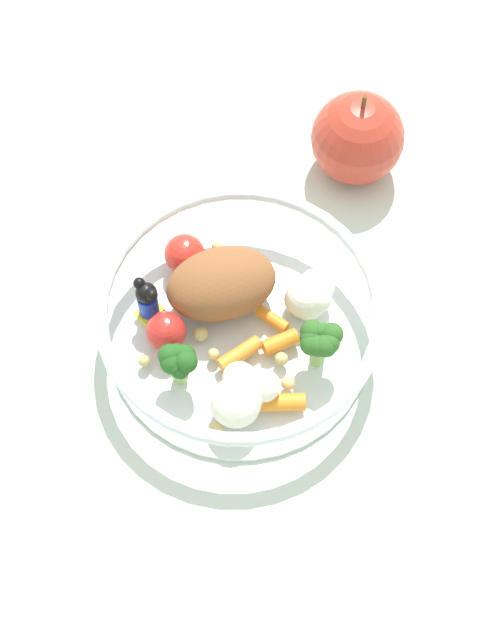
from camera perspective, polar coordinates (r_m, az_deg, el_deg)
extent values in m
plane|color=silver|center=(0.71, -1.10, -0.79)|extent=(2.40, 2.40, 0.00)
cylinder|color=white|center=(0.70, 0.00, -0.88)|extent=(0.20, 0.20, 0.01)
torus|color=white|center=(0.66, 0.00, 0.75)|extent=(0.21, 0.21, 0.01)
ellipsoid|color=brown|center=(0.69, -1.16, 2.26)|extent=(0.07, 0.09, 0.05)
cylinder|color=#8EB766|center=(0.67, -3.77, -3.25)|extent=(0.01, 0.01, 0.02)
sphere|color=#23561E|center=(0.66, -3.72, -3.10)|extent=(0.01, 0.01, 0.01)
sphere|color=#23561E|center=(0.65, -3.37, -2.60)|extent=(0.02, 0.02, 0.02)
sphere|color=#23561E|center=(0.66, -3.46, -2.22)|extent=(0.02, 0.02, 0.02)
sphere|color=#23561E|center=(0.66, -3.95, -2.11)|extent=(0.02, 0.02, 0.02)
sphere|color=#23561E|center=(0.66, -4.37, -2.21)|extent=(0.02, 0.02, 0.02)
sphere|color=#23561E|center=(0.66, -4.23, -2.66)|extent=(0.02, 0.02, 0.02)
sphere|color=#23561E|center=(0.65, -4.12, -2.89)|extent=(0.01, 0.01, 0.01)
cylinder|color=#7FAD5B|center=(0.68, 4.85, -2.07)|extent=(0.01, 0.01, 0.02)
sphere|color=#2D6023|center=(0.66, 5.32, -1.60)|extent=(0.02, 0.02, 0.02)
sphere|color=#2D6023|center=(0.66, 5.54, -1.44)|extent=(0.02, 0.02, 0.02)
sphere|color=#2D6023|center=(0.66, 5.72, -0.88)|extent=(0.02, 0.02, 0.02)
sphere|color=#2D6023|center=(0.66, 5.06, -0.70)|extent=(0.01, 0.01, 0.01)
sphere|color=#2D6023|center=(0.66, 4.49, -0.73)|extent=(0.02, 0.02, 0.02)
sphere|color=#2D6023|center=(0.66, 4.45, -1.11)|extent=(0.02, 0.02, 0.02)
sphere|color=#2D6023|center=(0.66, 4.43, -1.52)|extent=(0.02, 0.02, 0.02)
sphere|color=#2D6023|center=(0.66, 4.86, -1.60)|extent=(0.02, 0.02, 0.02)
sphere|color=silver|center=(0.65, 0.06, -4.83)|extent=(0.03, 0.03, 0.03)
sphere|color=silver|center=(0.66, 1.23, -4.20)|extent=(0.02, 0.02, 0.02)
sphere|color=silver|center=(0.66, -0.04, -3.64)|extent=(0.03, 0.03, 0.03)
sphere|color=silver|center=(0.65, -0.06, -4.71)|extent=(0.03, 0.03, 0.03)
sphere|color=silver|center=(0.65, -0.28, -5.13)|extent=(0.04, 0.04, 0.04)
sphere|color=silver|center=(0.69, 4.24, 1.05)|extent=(0.03, 0.03, 0.03)
sphere|color=silver|center=(0.69, 4.76, 1.34)|extent=(0.02, 0.02, 0.02)
sphere|color=silver|center=(0.70, 4.71, 2.00)|extent=(0.03, 0.03, 0.03)
sphere|color=silver|center=(0.69, 4.07, 1.41)|extent=(0.02, 0.02, 0.02)
sphere|color=silver|center=(0.70, 3.89, 1.28)|extent=(0.03, 0.03, 0.03)
sphere|color=silver|center=(0.69, 4.03, 1.38)|extent=(0.03, 0.03, 0.03)
sphere|color=silver|center=(0.69, 3.90, 0.98)|extent=(0.02, 0.02, 0.02)
cube|color=yellow|center=(0.71, -5.61, 0.51)|extent=(0.02, 0.02, 0.00)
cylinder|color=#1933B2|center=(0.70, -5.70, 0.99)|extent=(0.02, 0.02, 0.02)
sphere|color=black|center=(0.68, -5.83, 1.68)|extent=(0.02, 0.02, 0.02)
sphere|color=black|center=(0.67, -5.49, 1.55)|extent=(0.01, 0.01, 0.01)
sphere|color=black|center=(0.68, -6.26, 2.28)|extent=(0.01, 0.01, 0.01)
cylinder|color=orange|center=(0.70, 2.01, 0.07)|extent=(0.03, 0.02, 0.01)
cylinder|color=orange|center=(0.67, 2.67, -5.12)|extent=(0.03, 0.03, 0.01)
cylinder|color=orange|center=(0.69, 2.50, -1.37)|extent=(0.01, 0.03, 0.01)
cylinder|color=orange|center=(0.68, 0.26, -1.97)|extent=(0.02, 0.04, 0.01)
sphere|color=red|center=(0.71, -3.21, 4.19)|extent=(0.03, 0.03, 0.03)
sphere|color=red|center=(0.68, -4.61, -0.70)|extent=(0.03, 0.03, 0.03)
sphere|color=#D1B775|center=(0.66, -1.48, -6.74)|extent=(0.01, 0.01, 0.01)
sphere|color=#D1B775|center=(0.68, -0.61, -3.48)|extent=(0.01, 0.01, 0.01)
sphere|color=tan|center=(0.69, -2.27, -1.15)|extent=(0.01, 0.01, 0.01)
sphere|color=#D1B775|center=(0.67, 2.99, -3.93)|extent=(0.01, 0.01, 0.01)
sphere|color=tan|center=(0.68, 2.58, -2.43)|extent=(0.01, 0.01, 0.01)
sphere|color=#D1B775|center=(0.68, -1.65, -2.12)|extent=(0.01, 0.01, 0.01)
sphere|color=#D1B775|center=(0.73, -1.40, 4.56)|extent=(0.01, 0.01, 0.01)
sphere|color=tan|center=(0.68, -5.84, -2.76)|extent=(0.01, 0.01, 0.01)
sphere|color=#BC3828|center=(0.77, 7.29, 11.11)|extent=(0.08, 0.08, 0.08)
cylinder|color=brown|center=(0.73, 7.69, 13.24)|extent=(0.00, 0.00, 0.01)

